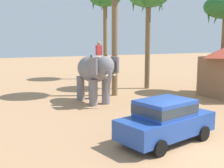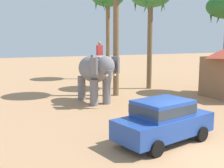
# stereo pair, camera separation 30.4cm
# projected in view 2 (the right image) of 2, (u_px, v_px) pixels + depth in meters

# --- Properties ---
(ground_plane) EXTENTS (120.00, 120.00, 0.00)m
(ground_plane) POSITION_uv_depth(u_px,v_px,m) (207.00, 155.00, 9.90)
(ground_plane) COLOR tan
(car_sedan_foreground) EXTENTS (4.36, 2.51, 1.70)m
(car_sedan_foreground) POSITION_uv_depth(u_px,v_px,m) (164.00, 119.00, 11.03)
(car_sedan_foreground) COLOR #23479E
(car_sedan_foreground) RESTS_ON ground
(elephant_with_mahout) EXTENTS (1.85, 3.94, 3.88)m
(elephant_with_mahout) POSITION_uv_depth(u_px,v_px,m) (95.00, 72.00, 17.96)
(elephant_with_mahout) COLOR slate
(elephant_with_mahout) RESTS_ON ground
(palm_tree_behind_elephant) EXTENTS (3.20, 3.20, 9.03)m
(palm_tree_behind_elephant) POSITION_uv_depth(u_px,v_px,m) (108.00, 1.00, 28.22)
(palm_tree_behind_elephant) COLOR brown
(palm_tree_behind_elephant) RESTS_ON ground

